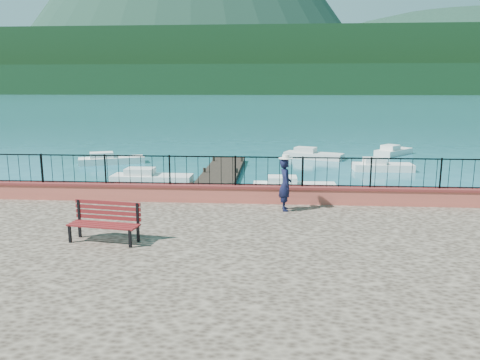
# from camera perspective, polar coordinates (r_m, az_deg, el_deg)

# --- Properties ---
(ground) EXTENTS (2000.00, 2000.00, 0.00)m
(ground) POSITION_cam_1_polar(r_m,az_deg,el_deg) (12.51, -0.59, -12.22)
(ground) COLOR #19596B
(ground) RESTS_ON ground
(parapet) EXTENTS (28.00, 0.46, 0.58)m
(parapet) POSITION_cam_1_polar(r_m,az_deg,el_deg) (15.56, 0.53, -1.70)
(parapet) COLOR #C25446
(parapet) RESTS_ON promenade
(railing) EXTENTS (27.00, 0.05, 0.95)m
(railing) POSITION_cam_1_polar(r_m,az_deg,el_deg) (15.40, 0.54, 1.08)
(railing) COLOR black
(railing) RESTS_ON parapet
(dock) EXTENTS (2.00, 16.00, 0.30)m
(dock) POSITION_cam_1_polar(r_m,az_deg,el_deg) (24.10, -2.95, -0.28)
(dock) COLOR #2D231C
(dock) RESTS_ON ground
(far_forest) EXTENTS (900.00, 60.00, 18.00)m
(far_forest) POSITION_cam_1_polar(r_m,az_deg,el_deg) (311.45, 4.11, 12.05)
(far_forest) COLOR black
(far_forest) RESTS_ON ground
(foothills) EXTENTS (900.00, 120.00, 44.00)m
(foothills) POSITION_cam_1_polar(r_m,az_deg,el_deg) (371.81, 4.17, 13.93)
(foothills) COLOR black
(foothills) RESTS_ON ground
(companion_hill) EXTENTS (448.00, 384.00, 180.00)m
(companion_hill) POSITION_cam_1_polar(r_m,az_deg,el_deg) (611.99, 25.57, 9.79)
(companion_hill) COLOR #142D23
(companion_hill) RESTS_ON ground
(park_bench) EXTENTS (1.84, 0.84, 0.99)m
(park_bench) POSITION_cam_1_polar(r_m,az_deg,el_deg) (12.14, -16.17, -5.89)
(park_bench) COLOR black
(park_bench) RESTS_ON promenade
(person) EXTENTS (0.45, 0.63, 1.63)m
(person) POSITION_cam_1_polar(r_m,az_deg,el_deg) (14.52, 5.55, -0.57)
(person) COLOR black
(person) RESTS_ON promenade
(hat) EXTENTS (0.44, 0.44, 0.12)m
(hat) POSITION_cam_1_polar(r_m,az_deg,el_deg) (14.37, 5.61, 2.85)
(hat) COLOR white
(hat) RESTS_ON person
(boat_0) EXTENTS (4.22, 1.34, 0.80)m
(boat_0) POSITION_cam_1_polar(r_m,az_deg,el_deg) (25.04, -10.68, 0.56)
(boat_0) COLOR silver
(boat_0) RESTS_ON ground
(boat_1) EXTENTS (3.96, 1.35, 0.80)m
(boat_1) POSITION_cam_1_polar(r_m,az_deg,el_deg) (22.52, 6.66, -0.52)
(boat_1) COLOR white
(boat_1) RESTS_ON ground
(boat_2) EXTENTS (3.50, 1.31, 0.80)m
(boat_2) POSITION_cam_1_polar(r_m,az_deg,el_deg) (29.48, 17.04, 1.87)
(boat_2) COLOR silver
(boat_2) RESTS_ON ground
(boat_3) EXTENTS (4.35, 2.79, 0.80)m
(boat_3) POSITION_cam_1_polar(r_m,az_deg,el_deg) (31.93, -15.39, 2.65)
(boat_3) COLOR white
(boat_3) RESTS_ON ground
(boat_4) EXTENTS (4.25, 2.68, 0.80)m
(boat_4) POSITION_cam_1_polar(r_m,az_deg,el_deg) (33.32, 8.97, 3.27)
(boat_4) COLOR silver
(boat_4) RESTS_ON ground
(boat_5) EXTENTS (3.26, 3.37, 0.80)m
(boat_5) POSITION_cam_1_polar(r_m,az_deg,el_deg) (36.64, 18.24, 3.56)
(boat_5) COLOR silver
(boat_5) RESTS_ON ground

